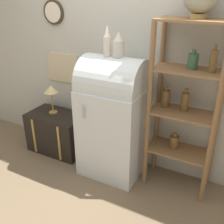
% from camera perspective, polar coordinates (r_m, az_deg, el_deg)
% --- Properties ---
extents(ground_plane, '(12.00, 12.00, 0.00)m').
position_cam_1_polar(ground_plane, '(3.13, -1.91, -14.61)').
color(ground_plane, '#7A664C').
extents(wall_back, '(7.00, 0.09, 2.70)m').
position_cam_1_polar(wall_back, '(2.99, 3.14, 12.55)').
color(wall_back, '#B7B7AD').
rests_on(wall_back, ground_plane).
extents(refrigerator, '(0.68, 0.63, 1.39)m').
position_cam_1_polar(refrigerator, '(2.92, 0.32, -0.87)').
color(refrigerator, silver).
rests_on(refrigerator, ground_plane).
extents(suitcase_trunk, '(0.74, 0.45, 0.53)m').
position_cam_1_polar(suitcase_trunk, '(3.59, -11.78, -4.30)').
color(suitcase_trunk, black).
rests_on(suitcase_trunk, ground_plane).
extents(shelf_unit, '(0.68, 0.36, 1.77)m').
position_cam_1_polar(shelf_unit, '(2.67, 15.54, 2.17)').
color(shelf_unit, olive).
rests_on(shelf_unit, ground_plane).
extents(vase_left, '(0.08, 0.08, 0.30)m').
position_cam_1_polar(vase_left, '(2.68, -1.07, 15.00)').
color(vase_left, silver).
rests_on(vase_left, refrigerator).
extents(vase_center, '(0.11, 0.11, 0.24)m').
position_cam_1_polar(vase_center, '(2.65, 1.45, 14.31)').
color(vase_center, beige).
rests_on(vase_center, refrigerator).
extents(desk_lamp, '(0.18, 0.18, 0.38)m').
position_cam_1_polar(desk_lamp, '(3.41, -13.14, 4.51)').
color(desk_lamp, '#AD8942').
rests_on(desk_lamp, suitcase_trunk).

